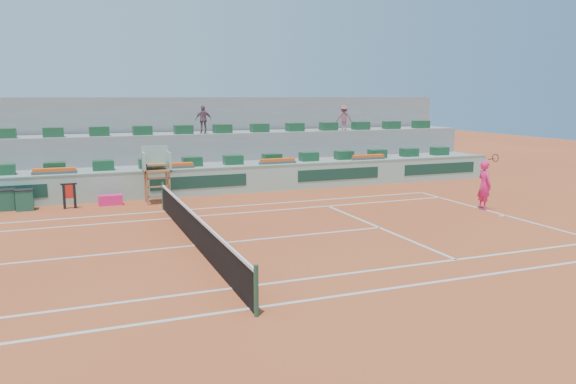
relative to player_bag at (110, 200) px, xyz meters
name	(u,v)px	position (x,y,z in m)	size (l,w,h in m)	color
ground	(195,246)	(1.91, -7.65, -0.21)	(90.00, 90.00, 0.00)	#A84420
seating_tier_lower	(147,178)	(1.91, 3.05, 0.39)	(36.00, 4.00, 1.20)	#959592
seating_tier_upper	(142,160)	(1.91, 4.65, 1.09)	(36.00, 2.40, 2.60)	#959592
stadium_back_wall	(138,140)	(1.91, 6.25, 1.99)	(36.00, 0.40, 4.40)	#959592
player_bag	(110,200)	(0.00, 0.00, 0.00)	(0.95, 0.42, 0.42)	#FF2176
spectator_mid	(204,120)	(4.91, 3.96, 3.09)	(0.83, 0.34, 1.41)	#754E59
spectator_right	(344,118)	(12.73, 3.84, 3.07)	(0.88, 0.50, 1.36)	#9A4D5A
court_lines	(195,245)	(1.91, -7.65, -0.21)	(23.89, 11.09, 0.01)	silver
tennis_net	(195,229)	(1.91, -7.65, 0.32)	(0.10, 11.97, 1.10)	black
advertising_hoarding	(154,184)	(1.93, 0.85, 0.42)	(36.00, 0.34, 1.26)	#96BDAA
umpire_chair	(156,166)	(1.91, -0.15, 1.33)	(1.10, 0.90, 2.40)	#8E5E35
seat_row_lower	(149,163)	(1.91, 2.15, 1.21)	(32.90, 0.60, 0.44)	#194B2A
seat_row_upper	(142,130)	(1.91, 4.05, 2.61)	(32.90, 0.60, 0.44)	#194B2A
flower_planters	(116,169)	(0.41, 1.35, 1.12)	(26.80, 0.36, 0.28)	#535353
drink_cooler_a	(25,200)	(-3.23, 0.10, 0.21)	(0.67, 0.58, 0.84)	#184A35
drink_cooler_b	(5,200)	(-3.94, 0.39, 0.21)	(0.75, 0.65, 0.84)	#184A35
towel_rack	(69,194)	(-1.57, -0.19, 0.39)	(0.62, 0.10, 1.03)	black
tennis_player	(484,185)	(13.81, -6.36, 0.77)	(0.54, 0.94, 2.28)	#FF2176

